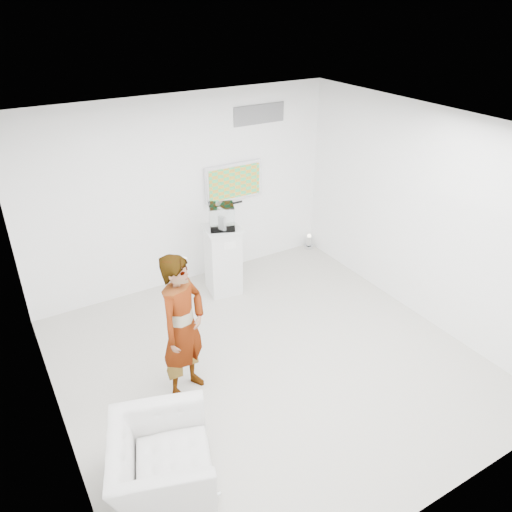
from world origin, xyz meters
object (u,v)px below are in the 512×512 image
at_px(person, 183,328).
at_px(pedestal, 223,260).
at_px(armchair, 161,463).
at_px(floor_uplight, 309,241).
at_px(tv, 233,182).

height_order(person, pedestal, person).
relative_size(armchair, pedestal, 0.97).
distance_m(armchair, floor_uplight, 5.41).
bearing_deg(tv, floor_uplight, -3.57).
height_order(tv, person, tv).
height_order(tv, armchair, tv).
bearing_deg(tv, person, -129.25).
bearing_deg(armchair, person, -14.91).
height_order(person, floor_uplight, person).
bearing_deg(pedestal, tv, 48.27).
bearing_deg(armchair, pedestal, -17.99).
distance_m(pedestal, floor_uplight, 2.14).
distance_m(person, floor_uplight, 4.21).
relative_size(person, floor_uplight, 6.75).
xyz_separation_m(person, armchair, (-0.75, -1.13, -0.57)).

